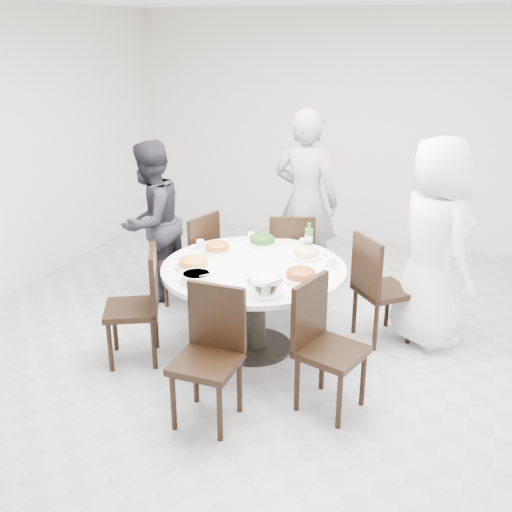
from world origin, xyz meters
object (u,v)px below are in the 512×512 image
(chair_nw, at_px, (190,260))
(chair_se, at_px, (332,349))
(diner_right, at_px, (433,243))
(rice_bowl, at_px, (265,287))
(beverage_bottle, at_px, (309,236))
(diner_middle, at_px, (306,201))
(dining_table, at_px, (254,308))
(diner_left, at_px, (151,222))
(chair_sw, at_px, (131,307))
(soup_bowl, at_px, (196,278))
(chair_ne, at_px, (384,288))
(chair_s, at_px, (206,360))
(chair_n, at_px, (291,258))

(chair_nw, xyz_separation_m, chair_se, (1.70, -1.17, 0.00))
(diner_right, xyz_separation_m, rice_bowl, (-1.06, -1.17, -0.08))
(beverage_bottle, bearing_deg, diner_middle, 108.39)
(dining_table, xyz_separation_m, diner_left, (-1.32, 0.63, 0.42))
(dining_table, height_order, chair_sw, chair_sw)
(dining_table, height_order, diner_right, diner_right)
(chair_se, relative_size, beverage_bottle, 3.98)
(diner_left, bearing_deg, chair_nw, 88.34)
(beverage_bottle, bearing_deg, soup_bowl, -120.04)
(chair_ne, xyz_separation_m, chair_se, (-0.16, -1.17, 0.00))
(dining_table, xyz_separation_m, chair_nw, (-0.88, 0.57, 0.10))
(chair_ne, distance_m, chair_s, 1.86)
(chair_n, distance_m, chair_nw, 0.97)
(chair_ne, height_order, diner_middle, diner_middle)
(chair_n, height_order, chair_nw, same)
(chair_nw, bearing_deg, soup_bowl, 44.18)
(chair_ne, height_order, chair_se, same)
(diner_right, relative_size, beverage_bottle, 7.44)
(diner_middle, bearing_deg, diner_right, 156.48)
(chair_ne, bearing_deg, diner_middle, 5.72)
(chair_n, bearing_deg, chair_se, 97.03)
(diner_right, bearing_deg, chair_ne, 69.02)
(chair_sw, xyz_separation_m, chair_s, (0.91, -0.53, 0.00))
(chair_n, bearing_deg, diner_right, 148.13)
(dining_table, relative_size, rice_bowl, 5.82)
(chair_se, height_order, diner_right, diner_right)
(chair_ne, relative_size, diner_left, 0.60)
(dining_table, distance_m, chair_ne, 1.13)
(diner_right, xyz_separation_m, soup_bowl, (-1.62, -1.15, -0.10))
(dining_table, relative_size, chair_se, 1.58)
(chair_ne, bearing_deg, chair_nw, 47.09)
(diner_right, height_order, diner_left, diner_right)
(chair_sw, relative_size, rice_bowl, 3.68)
(chair_s, height_order, chair_se, same)
(diner_left, height_order, rice_bowl, diner_left)
(chair_ne, distance_m, chair_se, 1.18)
(diner_right, bearing_deg, dining_table, 78.02)
(chair_sw, distance_m, beverage_bottle, 1.62)
(chair_n, relative_size, diner_middle, 0.51)
(chair_sw, distance_m, diner_right, 2.52)
(chair_ne, bearing_deg, dining_table, 77.37)
(diner_middle, relative_size, diner_left, 1.17)
(chair_n, bearing_deg, rice_bowl, 80.04)
(chair_se, xyz_separation_m, beverage_bottle, (-0.52, 1.16, 0.39))
(chair_se, bearing_deg, chair_nw, 71.32)
(diner_middle, bearing_deg, chair_se, 117.14)
(chair_se, bearing_deg, chair_s, 136.96)
(chair_nw, relative_size, diner_middle, 0.51)
(diner_left, distance_m, beverage_bottle, 1.62)
(diner_right, xyz_separation_m, beverage_bottle, (-1.03, -0.14, -0.02))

